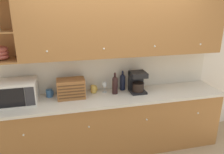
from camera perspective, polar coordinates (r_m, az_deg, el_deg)
The scene contains 13 objects.
ground_plane at distance 3.92m, azimuth -0.75°, elevation -15.41°, with size 24.00×24.00×0.00m, color tan.
wall_back at distance 3.39m, azimuth -0.95°, elevation 3.40°, with size 5.71×0.06×2.60m.
counter_unit at distance 3.42m, azimuth 0.36°, elevation -11.86°, with size 3.33×0.63×0.91m.
backsplash_panel at distance 3.39m, azimuth -0.81°, elevation 1.54°, with size 3.31×0.01×0.58m.
upper_cabinets at distance 3.12m, azimuth 2.93°, elevation 12.83°, with size 3.31×0.39×0.79m.
microwave at distance 3.19m, azimuth -23.61°, elevation -3.68°, with size 0.52×0.38×0.32m.
mug at distance 3.29m, azimuth -15.98°, elevation -4.10°, with size 0.10×0.09×0.11m.
bread_box at distance 3.16m, azimuth -10.65°, elevation -2.98°, with size 0.39×0.25×0.28m.
mug_blue_second at distance 3.33m, azimuth -4.79°, elevation -3.15°, with size 0.10×0.09×0.11m.
wine_glass at distance 3.31m, azimuth -1.97°, elevation -2.09°, with size 0.08×0.08×0.17m.
wine_bottle at distance 3.24m, azimuth 0.78°, elevation -1.91°, with size 0.09×0.09×0.33m.
second_wine_bottle at distance 3.40m, azimuth 2.77°, elevation -1.11°, with size 0.09×0.09×0.31m.
coffee_maker at distance 3.33m, azimuth 6.65°, elevation -1.28°, with size 0.23×0.24×0.32m.
Camera 1 is at (-0.71, -3.17, 2.19)m, focal length 35.00 mm.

